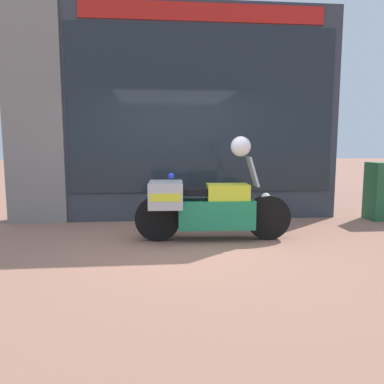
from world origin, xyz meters
TOP-DOWN VIEW (x-y plane):
  - ground_plane at (0.00, 0.00)m, footprint 60.00×60.00m
  - shop_building at (-0.46, 2.00)m, footprint 6.23×0.55m
  - window_display at (0.45, 2.03)m, footprint 4.73×0.30m
  - paramedic_motorcycle at (0.30, 0.30)m, footprint 2.36×0.70m
  - white_helmet at (0.86, 0.28)m, footprint 0.30×0.30m

SIDE VIEW (x-z plane):
  - ground_plane at x=0.00m, z-range 0.00..0.00m
  - window_display at x=0.45m, z-range -0.52..1.46m
  - paramedic_motorcycle at x=0.30m, z-range -0.11..1.16m
  - white_helmet at x=0.86m, z-range 1.27..1.57m
  - shop_building at x=-0.46m, z-range 0.01..4.04m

